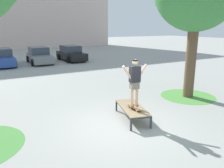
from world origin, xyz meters
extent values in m
plane|color=#999993|center=(0.00, 0.00, 0.00)|extent=(120.00, 120.00, 0.00)
cube|color=#38383D|center=(0.52, 1.31, 0.19)|extent=(0.07, 0.07, 0.38)
cube|color=#38383D|center=(1.20, 1.12, 0.19)|extent=(0.07, 0.07, 0.38)
cube|color=#38383D|center=(0.03, -0.47, 0.19)|extent=(0.07, 0.07, 0.38)
cube|color=#38383D|center=(0.70, -0.65, 0.19)|extent=(0.07, 0.07, 0.38)
cylinder|color=#38383D|center=(0.28, 0.42, 0.41)|extent=(0.56, 1.84, 0.05)
cylinder|color=#38383D|center=(0.95, 0.23, 0.41)|extent=(0.56, 1.84, 0.05)
cylinder|color=#38383D|center=(0.86, 1.21, 0.41)|extent=(0.75, 0.25, 0.05)
cylinder|color=#38383D|center=(0.37, -0.56, 0.41)|extent=(0.75, 0.25, 0.05)
cube|color=#847051|center=(0.61, 0.33, 0.45)|extent=(1.24, 2.03, 0.03)
cube|color=#9E754C|center=(0.56, 0.13, 0.54)|extent=(0.23, 0.81, 0.02)
cylinder|color=silver|center=(0.50, 0.41, 0.49)|extent=(0.03, 0.06, 0.06)
cylinder|color=silver|center=(0.65, 0.41, 0.49)|extent=(0.03, 0.06, 0.06)
cylinder|color=silver|center=(0.47, -0.15, 0.49)|extent=(0.03, 0.06, 0.06)
cylinder|color=silver|center=(0.62, -0.15, 0.49)|extent=(0.03, 0.06, 0.06)
cylinder|color=beige|center=(0.46, 0.13, 0.96)|extent=(0.11, 0.11, 0.82)
cube|color=#99704C|center=(0.46, 0.18, 0.59)|extent=(0.11, 0.24, 0.07)
cylinder|color=beige|center=(0.66, 0.13, 0.96)|extent=(0.11, 0.11, 0.82)
cube|color=#99704C|center=(0.66, 0.18, 0.59)|extent=(0.11, 0.24, 0.07)
cube|color=#756B5B|center=(0.56, 0.13, 1.34)|extent=(0.31, 0.21, 0.24)
cube|color=#232328|center=(0.56, 0.13, 1.74)|extent=(0.37, 0.23, 0.56)
cylinder|color=beige|center=(0.26, 0.14, 1.81)|extent=(0.40, 0.10, 0.52)
cylinder|color=beige|center=(0.86, 0.12, 1.81)|extent=(0.40, 0.10, 0.52)
sphere|color=beige|center=(0.56, 0.13, 2.15)|extent=(0.20, 0.20, 0.20)
cylinder|color=black|center=(0.56, 0.13, 2.22)|extent=(0.19, 0.19, 0.05)
cylinder|color=brown|center=(4.58, 1.26, 1.73)|extent=(0.49, 0.49, 3.47)
cylinder|color=#519342|center=(4.58, 1.26, 0.00)|extent=(2.62, 2.62, 0.01)
cube|color=#28479E|center=(-2.63, 15.41, 0.51)|extent=(1.83, 4.25, 0.70)
cube|color=#2D3847|center=(-2.63, 15.56, 1.18)|extent=(1.63, 2.15, 0.64)
cylinder|color=black|center=(-1.74, 14.14, 0.30)|extent=(0.24, 0.61, 0.60)
cylinder|color=black|center=(-1.82, 16.74, 0.30)|extent=(0.24, 0.61, 0.60)
cube|color=slate|center=(0.53, 15.40, 0.51)|extent=(1.77, 4.23, 0.70)
cube|color=#2D3847|center=(0.53, 15.55, 1.18)|extent=(1.59, 2.13, 0.64)
cylinder|color=black|center=(1.36, 14.09, 0.30)|extent=(0.23, 0.60, 0.60)
cylinder|color=black|center=(-0.34, 14.12, 0.30)|extent=(0.23, 0.60, 0.60)
cylinder|color=black|center=(1.40, 16.69, 0.30)|extent=(0.23, 0.60, 0.60)
cylinder|color=black|center=(-0.30, 16.72, 0.30)|extent=(0.23, 0.60, 0.60)
cube|color=black|center=(3.68, 15.51, 0.51)|extent=(1.91, 4.28, 0.70)
cube|color=#2D3847|center=(3.68, 15.66, 1.18)|extent=(1.66, 2.17, 0.64)
cylinder|color=black|center=(4.60, 14.25, 0.30)|extent=(0.25, 0.61, 0.60)
cylinder|color=black|center=(2.90, 14.17, 0.30)|extent=(0.25, 0.61, 0.60)
cylinder|color=black|center=(4.47, 16.85, 0.30)|extent=(0.25, 0.61, 0.60)
cylinder|color=black|center=(2.77, 16.77, 0.30)|extent=(0.25, 0.61, 0.60)
camera|label=1|loc=(-3.85, -6.05, 3.32)|focal=35.90mm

